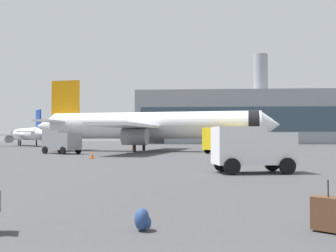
# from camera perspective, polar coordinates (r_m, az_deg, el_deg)

# --- Properties ---
(airplane_at_gate) EXTENTS (35.74, 32.36, 10.50)m
(airplane_at_gate) POSITION_cam_1_polar(r_m,az_deg,el_deg) (54.26, -2.51, 0.05)
(airplane_at_gate) COLOR white
(airplane_at_gate) RESTS_ON ground
(airplane_taxiing) EXTENTS (21.26, 23.11, 7.84)m
(airplane_taxiing) POSITION_cam_1_polar(r_m,az_deg,el_deg) (95.30, -20.28, -1.16)
(airplane_taxiing) COLOR white
(airplane_taxiing) RESTS_ON ground
(service_truck) EXTENTS (5.24, 4.42, 2.90)m
(service_truck) POSITION_cam_1_polar(r_m,az_deg,el_deg) (48.18, -15.66, -2.11)
(service_truck) COLOR gray
(service_truck) RESTS_ON ground
(fuel_truck) EXTENTS (6.19, 5.62, 3.20)m
(fuel_truck) POSITION_cam_1_polar(r_m,az_deg,el_deg) (48.08, 8.69, -1.96)
(fuel_truck) COLOR yellow
(fuel_truck) RESTS_ON ground
(cargo_van) EXTENTS (4.70, 3.02, 2.60)m
(cargo_van) POSITION_cam_1_polar(r_m,az_deg,el_deg) (22.01, 12.43, -3.11)
(cargo_van) COLOR white
(cargo_van) RESTS_ON ground
(safety_cone_near) EXTENTS (0.44, 0.44, 0.73)m
(safety_cone_near) POSITION_cam_1_polar(r_m,az_deg,el_deg) (60.25, -5.35, -3.26)
(safety_cone_near) COLOR #F2590C
(safety_cone_near) RESTS_ON ground
(safety_cone_mid) EXTENTS (0.44, 0.44, 0.68)m
(safety_cone_mid) POSITION_cam_1_polar(r_m,az_deg,el_deg) (36.68, -11.29, -4.28)
(safety_cone_mid) COLOR #F2590C
(safety_cone_mid) RESTS_ON ground
(rolling_suitcase) EXTENTS (0.75, 0.71, 1.10)m
(rolling_suitcase) POSITION_cam_1_polar(r_m,az_deg,el_deg) (8.96, 22.84, -11.96)
(rolling_suitcase) COLOR brown
(rolling_suitcase) RESTS_ON ground
(traveller_backpack) EXTENTS (0.36, 0.40, 0.48)m
(traveller_backpack) POSITION_cam_1_polar(r_m,az_deg,el_deg) (8.45, -3.79, -13.82)
(traveller_backpack) COLOR navy
(traveller_backpack) RESTS_ON ground
(terminal_building) EXTENTS (71.38, 18.01, 28.21)m
(terminal_building) POSITION_cam_1_polar(r_m,az_deg,el_deg) (123.00, 12.34, 1.26)
(terminal_building) COLOR gray
(terminal_building) RESTS_ON ground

